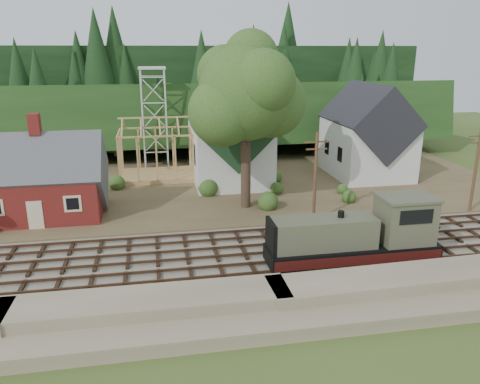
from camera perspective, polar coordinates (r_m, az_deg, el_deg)
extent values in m
plane|color=#384C1E|center=(34.59, 0.60, -7.70)|extent=(140.00, 140.00, 0.00)
cube|color=#7F7259|center=(27.29, 4.11, -15.06)|extent=(64.00, 5.00, 1.60)
cube|color=#726B5B|center=(34.56, 0.60, -7.58)|extent=(64.00, 11.00, 0.16)
cube|color=brown|center=(51.25, -3.22, 0.78)|extent=(64.00, 26.00, 0.30)
cube|color=#1E3F19|center=(74.51, -5.57, 5.76)|extent=(70.00, 28.96, 12.74)
cube|color=black|center=(90.21, -6.47, 7.70)|extent=(80.00, 20.00, 12.00)
cube|color=maroon|center=(44.74, -22.83, -0.26)|extent=(10.00, 7.00, 3.80)
cube|color=#4C4C51|center=(44.25, -23.11, 2.09)|extent=(10.80, 7.41, 7.41)
cube|color=maroon|center=(43.44, -23.77, 7.57)|extent=(0.90, 0.90, 1.80)
cube|color=beige|center=(41.67, -23.69, -2.60)|extent=(1.20, 0.06, 2.40)
cube|color=silver|center=(52.62, -1.39, 5.00)|extent=(8.00, 12.00, 6.40)
cube|color=#18351B|center=(52.05, -1.41, 8.44)|extent=(8.40, 12.96, 8.40)
cube|color=silver|center=(45.91, -0.24, 9.81)|extent=(2.40, 2.40, 4.00)
cone|color=#18351B|center=(45.61, -0.25, 13.93)|extent=(5.37, 5.37, 2.60)
cube|color=silver|center=(56.40, 15.12, 5.23)|extent=(8.00, 10.00, 6.40)
cube|color=black|center=(55.86, 15.37, 8.44)|extent=(8.40, 10.80, 8.40)
cube|color=tan|center=(54.64, -10.02, 2.01)|extent=(8.00, 6.00, 0.50)
cube|color=tan|center=(53.34, -10.39, 8.93)|extent=(8.00, 0.18, 0.18)
cube|color=silver|center=(58.03, -11.77, 8.59)|extent=(0.18, 0.18, 12.00)
cube|color=silver|center=(58.03, -8.98, 8.74)|extent=(0.18, 0.18, 12.00)
cube|color=silver|center=(60.81, -11.73, 8.97)|extent=(0.18, 0.18, 12.00)
cube|color=silver|center=(60.81, -9.06, 9.11)|extent=(0.18, 0.18, 12.00)
cube|color=silver|center=(58.88, -10.70, 14.64)|extent=(3.20, 3.20, 0.25)
cylinder|color=#38281E|center=(42.84, 0.71, 3.30)|extent=(0.90, 0.90, 8.00)
sphere|color=#344E1D|center=(41.78, 0.74, 11.99)|extent=(8.40, 8.40, 8.40)
sphere|color=#344E1D|center=(43.39, 3.78, 10.82)|extent=(6.40, 6.40, 6.40)
sphere|color=#344E1D|center=(40.79, -2.13, 9.74)|extent=(6.00, 6.00, 6.00)
cylinder|color=#4C331E|center=(39.72, 9.14, 1.52)|extent=(0.28, 0.28, 8.00)
cube|color=#4C331E|center=(39.00, 9.36, 6.06)|extent=(2.20, 0.12, 0.12)
cube|color=#4C331E|center=(39.11, 9.32, 5.19)|extent=(1.80, 0.12, 0.12)
cylinder|color=#4C331E|center=(46.83, 26.76, 2.26)|extent=(0.28, 0.28, 8.00)
cube|color=#4C331E|center=(46.31, 27.18, 5.37)|extent=(1.80, 0.12, 0.12)
cube|color=black|center=(33.82, 13.40, -8.19)|extent=(11.78, 2.45, 0.34)
cube|color=black|center=(33.52, 13.48, -7.08)|extent=(11.78, 2.85, 1.08)
cube|color=#4C4C37|center=(32.13, 10.13, -4.90)|extent=(7.07, 2.26, 2.06)
cube|color=#4C4C37|center=(34.38, 19.44, -3.20)|extent=(3.53, 2.75, 3.14)
cube|color=#4C4C37|center=(33.88, 19.71, -0.62)|extent=(3.73, 2.94, 0.20)
cube|color=black|center=(33.04, 20.72, -2.88)|extent=(2.36, 0.06, 0.98)
cube|color=#3D0F0D|center=(32.33, 14.50, -8.09)|extent=(11.78, 0.04, 0.69)
cube|color=#3D0F0D|center=(34.73, 12.54, -6.14)|extent=(11.78, 0.04, 0.69)
cylinder|color=black|center=(32.16, 12.21, -2.86)|extent=(0.43, 0.43, 0.69)
imported|color=#4E78A8|center=(44.35, -18.92, -1.82)|extent=(1.74, 3.32, 1.08)
imported|color=#B2280E|center=(55.59, 18.61, 2.06)|extent=(5.17, 4.41, 1.32)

